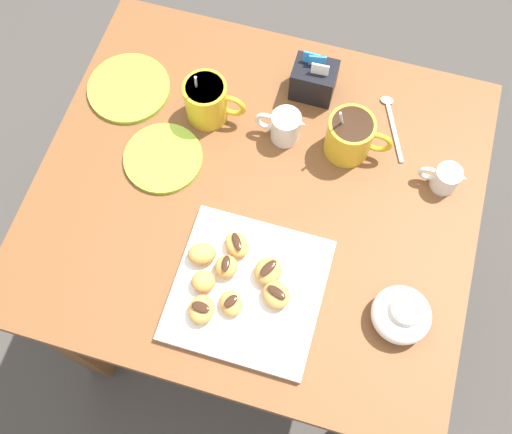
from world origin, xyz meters
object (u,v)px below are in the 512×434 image
beignet_4 (237,245)px  beignet_6 (231,303)px  sugar_caddy (314,80)px  beignet_3 (202,254)px  coffee_mug_mustard_right (351,136)px  cream_pitcher_white (285,126)px  beignet_0 (201,310)px  pastry_plate_square (248,290)px  beignet_2 (203,281)px  beignet_5 (276,295)px  chocolate_sauce_pitcher (446,178)px  dining_table (256,221)px  beignet_1 (226,267)px  coffee_mug_mustard_left (207,100)px  ice_cream_bowl (402,314)px  saucer_lime_right (163,158)px  beignet_7 (268,271)px  saucer_lime_left (129,88)px

beignet_4 → beignet_6: (0.02, -0.11, -0.00)m
sugar_caddy → beignet_3: (-0.11, -0.43, -0.01)m
coffee_mug_mustard_right → beignet_4: coffee_mug_mustard_right is taller
cream_pitcher_white → beignet_0: 0.41m
pastry_plate_square → beignet_2: size_ratio=6.10×
beignet_0 → beignet_5: bearing=27.8°
chocolate_sauce_pitcher → beignet_5: bearing=-128.5°
pastry_plate_square → beignet_4: bearing=121.1°
pastry_plate_square → dining_table: bearing=102.0°
chocolate_sauce_pitcher → beignet_1: chocolate_sauce_pitcher is taller
beignet_1 → coffee_mug_mustard_right: bearing=64.0°
coffee_mug_mustard_right → chocolate_sauce_pitcher: (0.20, -0.03, -0.02)m
coffee_mug_mustard_left → beignet_1: bearing=-66.4°
sugar_caddy → ice_cream_bowl: size_ratio=0.98×
beignet_2 → beignet_6: beignet_2 is taller
coffee_mug_mustard_right → beignet_2: 0.41m
dining_table → coffee_mug_mustard_right: (0.15, 0.15, 0.21)m
ice_cream_bowl → beignet_4: 0.32m
dining_table → beignet_1: beignet_1 is taller
chocolate_sauce_pitcher → ice_cream_bowl: bearing=-96.2°
pastry_plate_square → saucer_lime_right: size_ratio=1.68×
saucer_lime_right → beignet_0: size_ratio=2.92×
coffee_mug_mustard_right → beignet_4: (-0.15, -0.28, -0.02)m
cream_pitcher_white → sugar_caddy: bearing=76.6°
beignet_6 → beignet_0: bearing=-150.6°
coffee_mug_mustard_left → beignet_3: bearing=-73.9°
cream_pitcher_white → beignet_5: 0.35m
coffee_mug_mustard_right → cream_pitcher_white: coffee_mug_mustard_right is taller
cream_pitcher_white → beignet_7: (0.05, -0.30, -0.01)m
sugar_caddy → beignet_1: (-0.05, -0.44, -0.01)m
ice_cream_bowl → beignet_7: (-0.25, 0.01, -0.00)m
saucer_lime_left → beignet_3: bearing=-49.6°
chocolate_sauce_pitcher → saucer_lime_right: chocolate_sauce_pitcher is taller
saucer_lime_left → saucer_lime_right: (0.13, -0.14, 0.00)m
saucer_lime_left → beignet_3: (0.27, -0.32, 0.03)m
beignet_0 → beignet_7: 0.14m
cream_pitcher_white → beignet_7: 0.31m
beignet_3 → beignet_1: bearing=-12.0°
saucer_lime_right → coffee_mug_mustard_right: bearing=20.1°
sugar_caddy → saucer_lime_right: sugar_caddy is taller
beignet_0 → beignet_7: size_ratio=1.00×
coffee_mug_mustard_left → beignet_5: (0.24, -0.35, -0.02)m
beignet_4 → beignet_7: (0.07, -0.03, 0.00)m
beignet_1 → beignet_0: bearing=-101.9°
beignet_2 → beignet_0: bearing=-75.3°
cream_pitcher_white → sugar_caddy: 0.13m
chocolate_sauce_pitcher → saucer_lime_right: 0.57m
beignet_3 → beignet_5: (0.15, -0.04, -0.00)m
sugar_caddy → beignet_3: sugar_caddy is taller
coffee_mug_mustard_right → saucer_lime_left: 0.49m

